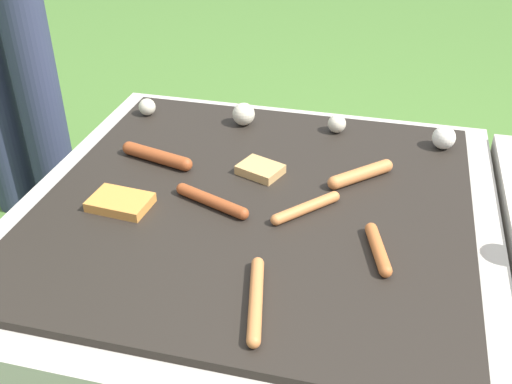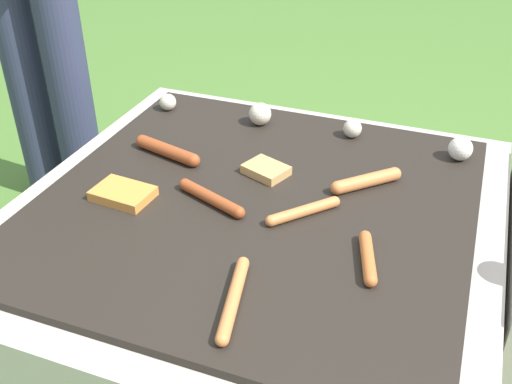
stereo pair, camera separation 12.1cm
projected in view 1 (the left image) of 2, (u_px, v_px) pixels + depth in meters
name	position (u px, v px, depth m)	size (l,w,h in m)	color
ground_plane	(256.00, 335.00, 1.43)	(14.00, 14.00, 0.00)	#47702D
grill	(256.00, 273.00, 1.33)	(0.98, 0.98, 0.39)	#B2AA9E
sausage_back_left	(212.00, 201.00, 1.20)	(0.17, 0.08, 0.02)	#93421E
sausage_front_right	(306.00, 208.00, 1.18)	(0.12, 0.13, 0.02)	#C6753D
sausage_mid_right	(361.00, 174.00, 1.28)	(0.13, 0.13, 0.03)	#C6753D
sausage_back_center	(157.00, 156.00, 1.35)	(0.18, 0.07, 0.03)	#93421E
sausage_front_center	(256.00, 299.00, 0.96)	(0.06, 0.20, 0.02)	#C6753D
sausage_back_right	(378.00, 249.00, 1.07)	(0.06, 0.14, 0.02)	#B7602D
bread_slice_center	(260.00, 169.00, 1.31)	(0.11, 0.10, 0.02)	tan
bread_slice_right	(120.00, 202.00, 1.20)	(0.13, 0.09, 0.02)	#D18438
mushroom_row	(302.00, 121.00, 1.47)	(0.79, 0.07, 0.06)	beige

